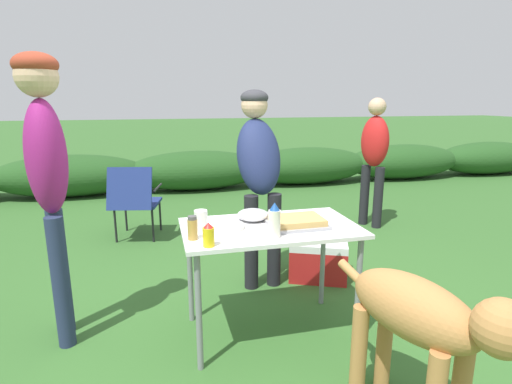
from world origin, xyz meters
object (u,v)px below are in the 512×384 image
at_px(mixing_bowl, 253,215).
at_px(standing_person_in_dark_puffer, 47,164).
at_px(folding_table, 270,238).
at_px(food_tray, 297,222).
at_px(spice_jar, 193,228).
at_px(standing_person_in_olive_jacket, 374,151).
at_px(paper_cup_stack, 201,221).
at_px(dog, 423,321).
at_px(cooler_box, 318,260).
at_px(standing_person_in_gray_fleece, 259,165).
at_px(mustard_bottle, 209,235).
at_px(plate_stack, 228,227).
at_px(camp_chair_green_behind_table, 135,198).
at_px(mayo_bottle, 274,221).

relative_size(mixing_bowl, standing_person_in_dark_puffer, 0.12).
height_order(folding_table, food_tray, food_tray).
relative_size(spice_jar, standing_person_in_olive_jacket, 0.09).
relative_size(paper_cup_stack, standing_person_in_dark_puffer, 0.07).
xyz_separation_m(spice_jar, standing_person_in_olive_jacket, (2.33, 2.03, 0.12)).
bearing_deg(dog, cooler_box, -113.91).
bearing_deg(cooler_box, standing_person_in_dark_puffer, 35.77).
bearing_deg(standing_person_in_gray_fleece, mustard_bottle, -120.58).
xyz_separation_m(mixing_bowl, cooler_box, (0.71, 0.53, -0.61)).
relative_size(standing_person_in_gray_fleece, cooler_box, 2.81).
bearing_deg(cooler_box, folding_table, 70.49).
bearing_deg(mustard_bottle, standing_person_in_gray_fleece, 62.01).
xyz_separation_m(plate_stack, standing_person_in_dark_puffer, (-1.03, 0.24, 0.40)).
xyz_separation_m(plate_stack, camp_chair_green_behind_table, (-0.66, 2.08, -0.28)).
xyz_separation_m(plate_stack, cooler_box, (0.90, 0.67, -0.58)).
distance_m(folding_table, camp_chair_green_behind_table, 2.30).
relative_size(standing_person_in_dark_puffer, dog, 1.75).
height_order(paper_cup_stack, standing_person_in_dark_puffer, standing_person_in_dark_puffer).
relative_size(food_tray, spice_jar, 2.60).
bearing_deg(folding_table, standing_person_in_gray_fleece, 80.60).
distance_m(food_tray, mixing_bowl, 0.31).
distance_m(food_tray, standing_person_in_olive_jacket, 2.57).
relative_size(food_tray, mixing_bowl, 1.73).
relative_size(mixing_bowl, mustard_bottle, 1.54).
relative_size(mustard_bottle, dog, 0.13).
height_order(mixing_bowl, spice_jar, spice_jar).
xyz_separation_m(spice_jar, camp_chair_green_behind_table, (-0.43, 2.22, -0.34)).
distance_m(standing_person_in_dark_puffer, dog, 2.19).
distance_m(folding_table, cooler_box, 1.06).
relative_size(mixing_bowl, paper_cup_stack, 1.60).
bearing_deg(standing_person_in_dark_puffer, mayo_bottle, -121.48).
bearing_deg(camp_chair_green_behind_table, plate_stack, -60.32).
distance_m(folding_table, mustard_bottle, 0.51).
height_order(spice_jar, standing_person_in_dark_puffer, standing_person_in_dark_puffer).
bearing_deg(folding_table, mustard_bottle, -148.45).
bearing_deg(folding_table, mixing_bowl, 116.36).
height_order(spice_jar, mustard_bottle, spice_jar).
relative_size(food_tray, cooler_box, 0.63).
bearing_deg(plate_stack, mustard_bottle, -119.87).
xyz_separation_m(food_tray, mustard_bottle, (-0.59, -0.22, 0.04)).
height_order(folding_table, dog, dog).
height_order(folding_table, standing_person_in_gray_fleece, standing_person_in_gray_fleece).
bearing_deg(standing_person_in_dark_puffer, standing_person_in_olive_jacket, -73.53).
xyz_separation_m(standing_person_in_dark_puffer, standing_person_in_olive_jacket, (3.13, 1.65, -0.23)).
height_order(plate_stack, mustard_bottle, mustard_bottle).
xyz_separation_m(mixing_bowl, spice_jar, (-0.42, -0.28, 0.03)).
bearing_deg(food_tray, spice_jar, -172.47).
relative_size(folding_table, standing_person_in_dark_puffer, 0.62).
height_order(food_tray, mustard_bottle, mustard_bottle).
bearing_deg(standing_person_in_gray_fleece, paper_cup_stack, -128.68).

